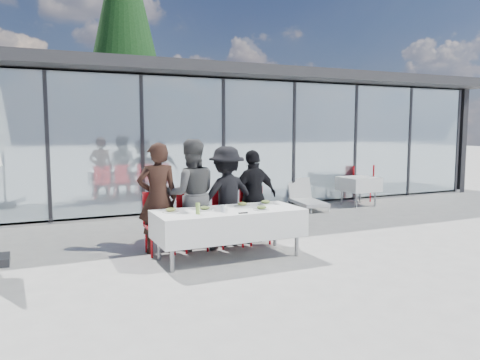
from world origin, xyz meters
name	(u,v)px	position (x,y,z in m)	size (l,w,h in m)	color
ground	(261,257)	(0.00, 0.00, 0.00)	(90.00, 90.00, 0.00)	#9E9C96
pavilion	(202,124)	(2.00, 8.16, 2.15)	(14.80, 8.80, 3.44)	gray
treeline	(46,126)	(-2.00, 28.00, 2.20)	(62.50, 2.00, 4.40)	#113613
dining_table	(229,223)	(-0.48, 0.16, 0.54)	(2.26, 0.96, 0.75)	white
diner_a	(158,198)	(-1.38, 0.92, 0.88)	(0.64, 0.64, 1.76)	#311C15
diner_chair_a	(158,219)	(-1.38, 0.91, 0.54)	(0.44, 0.44, 0.97)	red
diner_b	(191,195)	(-0.83, 0.92, 0.91)	(0.88, 0.88, 1.81)	#505050
diner_chair_b	(191,217)	(-0.83, 0.91, 0.54)	(0.44, 0.44, 0.97)	red
diner_c	(227,196)	(-0.20, 0.92, 0.84)	(1.09, 1.09, 1.69)	black
diner_chair_c	(227,214)	(-0.20, 0.91, 0.54)	(0.44, 0.44, 0.97)	red
diner_d	(254,196)	(0.31, 0.92, 0.81)	(0.95, 0.95, 1.62)	black
diner_chair_d	(254,212)	(0.31, 0.91, 0.54)	(0.44, 0.44, 0.97)	red
plate_a	(171,210)	(-1.34, 0.32, 0.78)	(0.25, 0.25, 0.07)	white
plate_b	(205,209)	(-0.83, 0.26, 0.78)	(0.25, 0.25, 0.07)	white
plate_c	(242,205)	(-0.16, 0.36, 0.78)	(0.25, 0.25, 0.07)	white
plate_d	(266,203)	(0.27, 0.39, 0.78)	(0.25, 0.25, 0.07)	white
plate_extra	(262,208)	(-0.03, -0.06, 0.78)	(0.25, 0.25, 0.07)	white
juice_bottle	(198,209)	(-1.03, 0.00, 0.83)	(0.06, 0.06, 0.16)	#94C050
drinking_glasses	(223,209)	(-0.64, 0.00, 0.80)	(0.07, 0.07, 0.10)	silver
folded_eyeglasses	(243,213)	(-0.41, -0.21, 0.76)	(0.14, 0.03, 0.01)	black
spare_table_right	(359,184)	(4.54, 3.35, 0.55)	(0.86, 0.86, 0.74)	white
spare_chair_a	(358,182)	(4.97, 3.92, 0.54)	(0.62, 0.62, 0.97)	red
spare_chair_b	(371,180)	(5.66, 4.21, 0.54)	(0.62, 0.62, 0.97)	red
lounger	(305,198)	(3.05, 3.56, 0.26)	(0.81, 1.41, 0.72)	silver
conifer_tree	(124,28)	(0.50, 13.00, 5.99)	(4.00, 4.00, 10.50)	#382316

